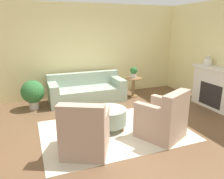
% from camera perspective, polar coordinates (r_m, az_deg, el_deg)
% --- Properties ---
extents(ground_plane, '(16.00, 16.00, 0.00)m').
position_cam_1_polar(ground_plane, '(4.70, 0.74, -10.77)').
color(ground_plane, brown).
extents(wall_back, '(9.39, 0.12, 2.80)m').
position_cam_1_polar(wall_back, '(6.86, -7.99, 9.90)').
color(wall_back, beige).
rests_on(wall_back, ground_plane).
extents(rug, '(3.00, 2.07, 0.01)m').
position_cam_1_polar(rug, '(4.70, 0.74, -10.71)').
color(rug, beige).
rests_on(rug, ground_plane).
extents(couch, '(2.18, 0.92, 0.80)m').
position_cam_1_polar(couch, '(6.48, -6.63, -0.41)').
color(couch, '#9EB29E').
rests_on(couch, ground_plane).
extents(armchair_left, '(1.02, 1.04, 0.97)m').
position_cam_1_polar(armchair_left, '(3.82, -7.04, -11.32)').
color(armchair_left, tan).
rests_on(armchair_left, rug).
extents(armchair_right, '(1.02, 1.04, 0.97)m').
position_cam_1_polar(armchair_right, '(4.42, 13.27, -7.69)').
color(armchair_right, tan).
rests_on(armchair_right, rug).
extents(ottoman_table, '(0.74, 0.74, 0.46)m').
position_cam_1_polar(ottoman_table, '(4.65, -0.80, -7.03)').
color(ottoman_table, '#9EB29E').
rests_on(ottoman_table, rug).
extents(side_table, '(0.51, 0.51, 0.60)m').
position_cam_1_polar(side_table, '(6.83, 5.58, 1.50)').
color(side_table, olive).
rests_on(side_table, ground_plane).
extents(fireplace, '(0.44, 1.44, 1.11)m').
position_cam_1_polar(fireplace, '(6.40, 25.52, 0.53)').
color(fireplace, silver).
rests_on(fireplace, ground_plane).
extents(vase_mantel_near, '(0.22, 0.22, 0.25)m').
position_cam_1_polar(vase_mantel_near, '(6.51, 23.77, 6.66)').
color(vase_mantel_near, silver).
rests_on(vase_mantel_near, fireplace).
extents(potted_plant_on_side_table, '(0.23, 0.23, 0.35)m').
position_cam_1_polar(potted_plant_on_side_table, '(6.74, 5.67, 4.64)').
color(potted_plant_on_side_table, beige).
rests_on(potted_plant_on_side_table, side_table).
extents(potted_plant_floor, '(0.60, 0.60, 0.78)m').
position_cam_1_polar(potted_plant_floor, '(6.12, -19.98, -0.73)').
color(potted_plant_floor, beige).
rests_on(potted_plant_floor, ground_plane).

